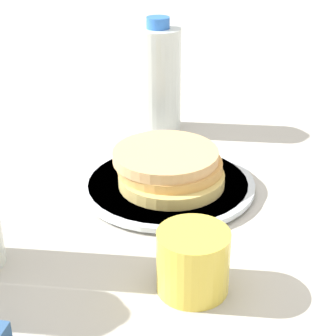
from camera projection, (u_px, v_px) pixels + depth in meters
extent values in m
plane|color=#BCB7AD|center=(175.00, 199.00, 0.76)|extent=(4.00, 4.00, 0.00)
cylinder|color=silver|center=(168.00, 185.00, 0.78)|extent=(0.22, 0.22, 0.01)
cylinder|color=silver|center=(168.00, 184.00, 0.78)|extent=(0.24, 0.24, 0.01)
cylinder|color=#D7BC69|center=(172.00, 179.00, 0.77)|extent=(0.15, 0.15, 0.02)
cylinder|color=tan|center=(170.00, 165.00, 0.77)|extent=(0.15, 0.15, 0.01)
cylinder|color=#E5B275|center=(166.00, 156.00, 0.77)|extent=(0.15, 0.15, 0.01)
cylinder|color=yellow|center=(193.00, 261.00, 0.58)|extent=(0.08, 0.08, 0.07)
cylinder|color=silver|center=(158.00, 81.00, 0.93)|extent=(0.07, 0.07, 0.17)
cylinder|color=blue|center=(158.00, 23.00, 0.89)|extent=(0.04, 0.04, 0.02)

